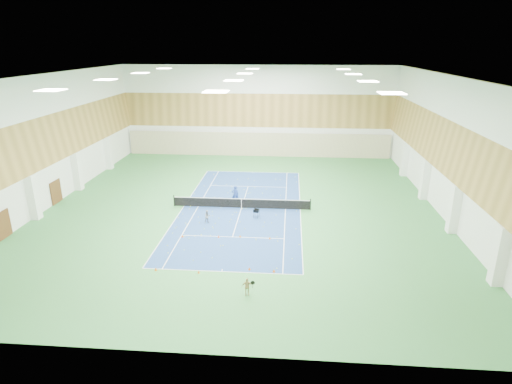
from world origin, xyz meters
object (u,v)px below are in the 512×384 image
coach (235,194)px  child_apron (247,287)px  ball_cart (256,213)px  tennis_net (241,202)px  child_court (207,217)px

coach → child_apron: coach is taller
coach → child_apron: 16.01m
child_apron → ball_cart: bearing=79.6°
coach → ball_cart: 4.19m
tennis_net → ball_cart: bearing=-54.7°
tennis_net → child_court: bearing=-124.0°
tennis_net → child_court: 4.48m
tennis_net → coach: bearing=120.7°
tennis_net → child_court: (-2.51, -3.72, 0.01)m
coach → child_court: coach is taller
child_court → child_apron: (4.49, -10.82, 0.00)m
tennis_net → ball_cart: tennis_net is taller
child_apron → ball_cart: 12.32m
coach → ball_cart: coach is taller
ball_cart → tennis_net: bearing=139.1°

